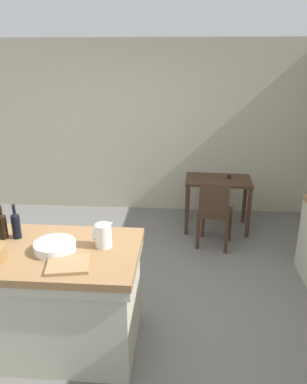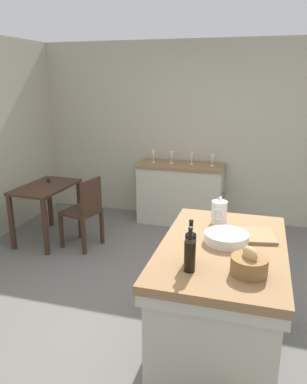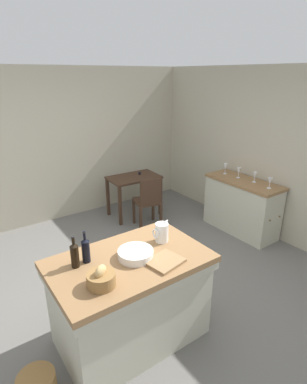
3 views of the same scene
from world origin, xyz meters
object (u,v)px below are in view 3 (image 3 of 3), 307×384
island_table (131,296)px  side_cabinet (241,206)px  wash_bowl (136,254)px  writing_desk (134,183)px  wine_glass_middle (239,171)px  wine_glass_left (255,175)px  wine_glass_far_left (270,181)px  cutting_board (165,261)px  wine_bottle_dark (86,250)px  wine_glass_right (225,167)px  wooden_chair (148,201)px  bread_basket (101,278)px  pitcher (162,232)px  wine_bottle_amber (75,255)px

island_table → side_cabinet: (2.66, 0.88, -0.05)m
island_table → wash_bowl: wash_bowl is taller
writing_desk → wine_glass_middle: (1.13, -1.40, 0.38)m
side_cabinet → wine_glass_left: (0.06, -0.14, 0.55)m
wine_glass_far_left → wine_glass_middle: 0.59m
island_table → cutting_board: size_ratio=4.70×
wine_bottle_dark → wine_glass_right: (3.00, 1.12, -0.02)m
island_table → wooden_chair: size_ratio=1.57×
island_table → wash_bowl: bearing=-15.9°
cutting_board → wine_glass_left: bearing=21.3°
side_cabinet → wine_glass_far_left: 0.71m
island_table → wine_glass_right: size_ratio=8.02×
wash_bowl → wine_glass_right: wine_glass_right is taller
island_table → bread_basket: bearing=-152.3°
wine_glass_far_left → pitcher: bearing=-171.1°
wine_glass_middle → wine_bottle_amber: bearing=-164.6°
side_cabinet → wine_glass_right: size_ratio=7.05×
wooden_chair → wine_bottle_dark: wine_bottle_dark is taller
wine_bottle_dark → wine_glass_far_left: size_ratio=1.84×
cutting_board → wine_bottle_amber: (-0.66, 0.40, 0.11)m
wine_glass_far_left → wine_bottle_dark: bearing=-175.1°
pitcher → wine_bottle_dark: 0.76m
side_cabinet → wooden_chair: bearing=140.8°
writing_desk → wine_bottle_dark: (-1.89, -2.25, 0.41)m
island_table → pitcher: size_ratio=6.07×
wooden_chair → wine_bottle_amber: wine_bottle_amber is taller
wine_bottle_dark → wine_glass_middle: 3.13m
wooden_chair → wash_bowl: (-1.41, -1.87, 0.45)m
wash_bowl → wine_glass_far_left: (2.61, 0.45, 0.05)m
pitcher → bread_basket: (-0.80, -0.28, -0.03)m
wine_bottle_amber → wine_glass_middle: size_ratio=1.73×
wooden_chair → wine_glass_far_left: 1.92m
island_table → cutting_board: bearing=-46.2°
writing_desk → wine_glass_right: size_ratio=5.20×
cutting_board → wine_bottle_amber: bearing=149.1°
wine_glass_far_left → wine_glass_left: bearing=81.5°
wine_bottle_dark → wine_glass_left: size_ratio=1.81×
pitcher → cutting_board: (-0.20, -0.31, -0.09)m
wine_glass_left → wine_glass_right: wine_glass_right is taller
wooden_chair → cutting_board: (-1.25, -2.08, 0.43)m
wash_bowl → side_cabinet: bearing=19.0°
wash_bowl → wine_glass_right: (2.61, 1.31, 0.06)m
writing_desk → wash_bowl: (-1.50, -2.45, 0.33)m
island_table → side_cabinet: island_table is taller
bread_basket → wine_glass_middle: size_ratio=1.34×
pitcher → wine_glass_left: size_ratio=1.43×
island_table → wine_glass_right: bearing=26.0°
wine_glass_middle → pitcher: bearing=-157.3°
wooden_chair → wine_glass_right: bearing=-24.7°
wine_bottle_amber → wine_glass_middle: wine_bottle_amber is taller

